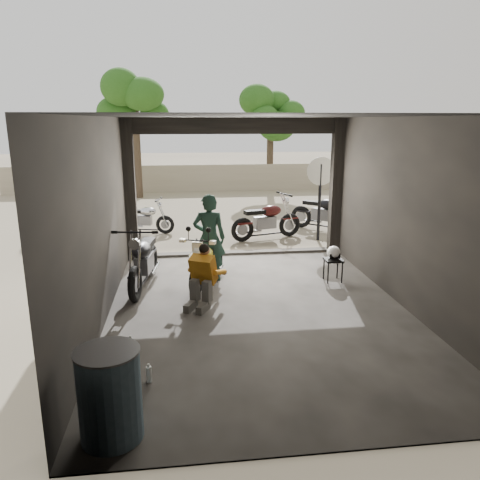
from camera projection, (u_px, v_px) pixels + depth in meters
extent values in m
plane|color=#7A6D56|center=(259.00, 312.00, 7.88)|extent=(80.00, 80.00, 0.00)
cube|color=#2D2B28|center=(259.00, 312.00, 7.88)|extent=(5.00, 7.00, 0.02)
plane|color=black|center=(261.00, 116.00, 7.09)|extent=(7.00, 7.00, 0.00)
cube|color=black|center=(325.00, 300.00, 4.12)|extent=(5.00, 0.02, 3.20)
cube|color=black|center=(100.00, 223.00, 7.19)|extent=(0.02, 7.00, 3.20)
cube|color=black|center=(408.00, 215.00, 7.79)|extent=(0.02, 7.00, 3.20)
cube|color=black|center=(130.00, 191.00, 10.45)|extent=(0.24, 0.24, 3.20)
cube|color=black|center=(336.00, 187.00, 11.02)|extent=(0.24, 0.24, 3.20)
cube|color=black|center=(235.00, 126.00, 10.42)|extent=(5.00, 0.16, 0.36)
cube|color=#2D2B28|center=(235.00, 253.00, 11.24)|extent=(5.00, 0.25, 0.08)
cube|color=gray|center=(209.00, 178.00, 21.19)|extent=(18.00, 0.30, 1.20)
cylinder|color=#382B1E|center=(137.00, 154.00, 19.09)|extent=(0.30, 0.30, 3.58)
ellipsoid|color=#1E4C14|center=(134.00, 97.00, 18.53)|extent=(2.20, 2.20, 3.14)
cylinder|color=#382B1E|center=(270.00, 155.00, 21.28)|extent=(0.30, 0.30, 3.20)
ellipsoid|color=#1E4C14|center=(271.00, 109.00, 20.78)|extent=(2.20, 2.20, 2.80)
imported|color=#183027|center=(209.00, 238.00, 9.23)|extent=(0.69, 0.50, 1.76)
cube|color=black|center=(333.00, 260.00, 9.25)|extent=(0.34, 0.34, 0.04)
cylinder|color=black|center=(328.00, 273.00, 9.16)|extent=(0.03, 0.03, 0.45)
cylinder|color=black|center=(342.00, 273.00, 9.19)|extent=(0.03, 0.03, 0.45)
cylinder|color=black|center=(324.00, 269.00, 9.43)|extent=(0.03, 0.03, 0.45)
cylinder|color=black|center=(337.00, 268.00, 9.46)|extent=(0.03, 0.03, 0.45)
ellipsoid|color=white|center=(334.00, 252.00, 9.27)|extent=(0.28, 0.29, 0.25)
cylinder|color=#435E71|center=(110.00, 396.00, 4.64)|extent=(0.76, 0.76, 0.97)
cylinder|color=black|center=(319.00, 203.00, 12.36)|extent=(0.08, 0.08, 2.04)
cylinder|color=white|center=(321.00, 171.00, 12.13)|extent=(0.74, 0.03, 0.74)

